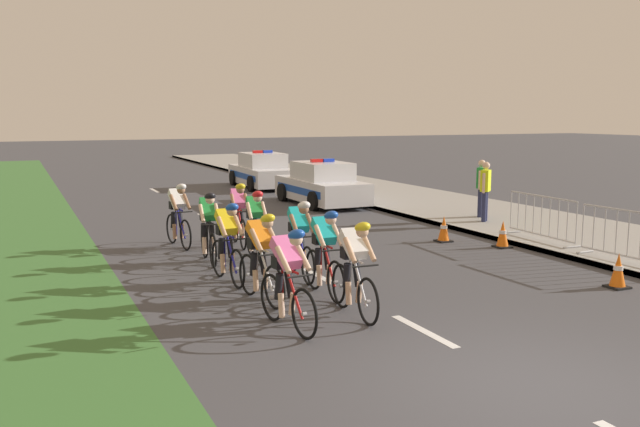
# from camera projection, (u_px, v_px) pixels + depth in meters

# --- Properties ---
(ground_plane) EXTENTS (160.00, 160.00, 0.00)m
(ground_plane) POSITION_uv_depth(u_px,v_px,m) (531.00, 387.00, 7.75)
(ground_plane) COLOR #424247
(sidewalk_slab) EXTENTS (4.71, 60.00, 0.12)m
(sidewalk_slab) POSITION_uv_depth(u_px,v_px,m) (427.00, 202.00, 23.57)
(sidewalk_slab) COLOR gray
(sidewalk_slab) RESTS_ON ground
(kerb_edge) EXTENTS (0.16, 60.00, 0.13)m
(kerb_edge) POSITION_uv_depth(u_px,v_px,m) (370.00, 206.00, 22.63)
(kerb_edge) COLOR #9E9E99
(kerb_edge) RESTS_ON ground
(lane_markings_centre) EXTENTS (0.14, 25.60, 0.01)m
(lane_markings_centre) POSITION_uv_depth(u_px,v_px,m) (248.00, 239.00, 16.96)
(lane_markings_centre) COLOR white
(lane_markings_centre) RESTS_ON ground
(cyclist_lead) EXTENTS (0.45, 1.72, 1.56)m
(cyclist_lead) POSITION_uv_depth(u_px,v_px,m) (288.00, 277.00, 9.70)
(cyclist_lead) COLOR black
(cyclist_lead) RESTS_ON ground
(cyclist_second) EXTENTS (0.43, 1.72, 1.56)m
(cyclist_second) POSITION_uv_depth(u_px,v_px,m) (355.00, 267.00, 10.34)
(cyclist_second) COLOR black
(cyclist_second) RESTS_ON ground
(cyclist_third) EXTENTS (0.45, 1.72, 1.56)m
(cyclist_third) POSITION_uv_depth(u_px,v_px,m) (261.00, 256.00, 11.14)
(cyclist_third) COLOR black
(cyclist_third) RESTS_ON ground
(cyclist_fourth) EXTENTS (0.42, 1.72, 1.56)m
(cyclist_fourth) POSITION_uv_depth(u_px,v_px,m) (325.00, 252.00, 11.50)
(cyclist_fourth) COLOR black
(cyclist_fourth) RESTS_ON ground
(cyclist_fifth) EXTENTS (0.43, 1.72, 1.56)m
(cyclist_fifth) POSITION_uv_depth(u_px,v_px,m) (228.00, 241.00, 12.44)
(cyclist_fifth) COLOR black
(cyclist_fifth) RESTS_ON ground
(cyclist_sixth) EXTENTS (0.43, 1.72, 1.56)m
(cyclist_sixth) POSITION_uv_depth(u_px,v_px,m) (299.00, 238.00, 12.72)
(cyclist_sixth) COLOR black
(cyclist_sixth) RESTS_ON ground
(cyclist_seventh) EXTENTS (0.44, 1.72, 1.56)m
(cyclist_seventh) POSITION_uv_depth(u_px,v_px,m) (208.00, 226.00, 14.11)
(cyclist_seventh) COLOR black
(cyclist_seventh) RESTS_ON ground
(cyclist_eighth) EXTENTS (0.45, 1.72, 1.56)m
(cyclist_eighth) POSITION_uv_depth(u_px,v_px,m) (255.00, 224.00, 14.41)
(cyclist_eighth) COLOR black
(cyclist_eighth) RESTS_ON ground
(cyclist_ninth) EXTENTS (0.45, 1.72, 1.56)m
(cyclist_ninth) POSITION_uv_depth(u_px,v_px,m) (178.00, 214.00, 15.82)
(cyclist_ninth) COLOR black
(cyclist_ninth) RESTS_ON ground
(cyclist_tenth) EXTENTS (0.45, 1.72, 1.56)m
(cyclist_tenth) POSITION_uv_depth(u_px,v_px,m) (239.00, 213.00, 15.91)
(cyclist_tenth) COLOR black
(cyclist_tenth) RESTS_ON ground
(police_car_nearest) EXTENTS (2.01, 4.41, 1.59)m
(police_car_nearest) POSITION_uv_depth(u_px,v_px,m) (321.00, 185.00, 23.36)
(police_car_nearest) COLOR silver
(police_car_nearest) RESTS_ON ground
(police_car_second) EXTENTS (2.10, 4.45, 1.59)m
(police_car_second) POSITION_uv_depth(u_px,v_px,m) (262.00, 172.00, 28.82)
(police_car_second) COLOR silver
(police_car_second) RESTS_ON ground
(crowd_barrier_front) EXTENTS (0.60, 2.32, 1.07)m
(crowd_barrier_front) POSITION_uv_depth(u_px,v_px,m) (628.00, 237.00, 13.67)
(crowd_barrier_front) COLOR #B7BABF
(crowd_barrier_front) RESTS_ON sidewalk_slab
(crowd_barrier_middle) EXTENTS (0.59, 2.32, 1.07)m
(crowd_barrier_middle) POSITION_uv_depth(u_px,v_px,m) (541.00, 218.00, 16.12)
(crowd_barrier_middle) COLOR #B7BABF
(crowd_barrier_middle) RESTS_ON sidewalk_slab
(traffic_cone_near) EXTENTS (0.36, 0.36, 0.64)m
(traffic_cone_near) POSITION_uv_depth(u_px,v_px,m) (444.00, 229.00, 16.55)
(traffic_cone_near) COLOR black
(traffic_cone_near) RESTS_ON ground
(traffic_cone_mid) EXTENTS (0.36, 0.36, 0.64)m
(traffic_cone_mid) POSITION_uv_depth(u_px,v_px,m) (618.00, 271.00, 12.14)
(traffic_cone_mid) COLOR black
(traffic_cone_mid) RESTS_ON ground
(traffic_cone_far) EXTENTS (0.36, 0.36, 0.64)m
(traffic_cone_far) POSITION_uv_depth(u_px,v_px,m) (503.00, 234.00, 15.83)
(traffic_cone_far) COLOR black
(traffic_cone_far) RESTS_ON ground
(spectator_closest) EXTENTS (0.46, 0.40, 1.68)m
(spectator_closest) POSITION_uv_depth(u_px,v_px,m) (485.00, 187.00, 18.85)
(spectator_closest) COLOR #23284C
(spectator_closest) RESTS_ON sidewalk_slab
(spectator_middle) EXTENTS (0.45, 0.40, 1.68)m
(spectator_middle) POSITION_uv_depth(u_px,v_px,m) (481.00, 184.00, 19.70)
(spectator_middle) COLOR #23284C
(spectator_middle) RESTS_ON sidewalk_slab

